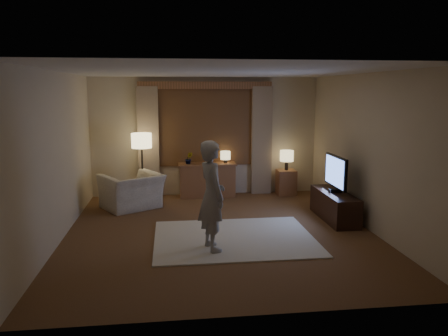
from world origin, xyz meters
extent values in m
cube|color=brown|center=(0.00, 0.00, -0.01)|extent=(5.00, 5.50, 0.02)
cube|color=silver|center=(0.00, 0.00, 2.61)|extent=(5.00, 5.50, 0.02)
cube|color=beige|center=(0.00, 2.76, 1.30)|extent=(5.00, 0.02, 2.60)
cube|color=beige|center=(0.00, -2.76, 1.30)|extent=(5.00, 0.02, 2.60)
cube|color=beige|center=(-2.51, 0.00, 1.30)|extent=(0.02, 5.50, 2.60)
cube|color=beige|center=(2.51, 0.00, 1.30)|extent=(0.02, 5.50, 2.60)
cube|color=black|center=(0.00, 2.73, 1.55)|extent=(2.00, 0.01, 1.70)
cube|color=brown|center=(0.00, 2.72, 1.55)|extent=(2.08, 0.04, 1.78)
cube|color=tan|center=(-1.25, 2.65, 1.20)|extent=(0.45, 0.12, 2.40)
cube|color=tan|center=(1.25, 2.65, 1.20)|extent=(0.45, 0.12, 2.40)
cube|color=brown|center=(0.00, 2.67, 2.42)|extent=(2.90, 0.14, 0.16)
cube|color=beige|center=(0.19, -0.35, 0.01)|extent=(2.50, 2.00, 0.02)
cube|color=brown|center=(0.01, 2.50, 0.35)|extent=(1.20, 0.40, 0.70)
cube|color=brown|center=(0.01, 2.50, 0.80)|extent=(0.16, 0.02, 0.20)
imported|color=#999999|center=(-0.39, 2.50, 0.85)|extent=(0.17, 0.13, 0.30)
cylinder|color=black|center=(0.41, 2.50, 0.76)|extent=(0.08, 0.08, 0.12)
cylinder|color=#FFE399|center=(0.41, 2.50, 0.91)|extent=(0.22, 0.22, 0.18)
cylinder|color=black|center=(-1.37, 2.26, 0.01)|extent=(0.31, 0.31, 0.03)
cylinder|color=black|center=(-1.37, 2.26, 0.57)|extent=(0.04, 0.04, 1.14)
cylinder|color=#FFE399|center=(-1.37, 2.26, 1.29)|extent=(0.42, 0.42, 0.31)
imported|color=beige|center=(-1.56, 1.69, 0.34)|extent=(1.39, 1.35, 0.69)
cube|color=brown|center=(1.78, 2.45, 0.28)|extent=(0.40, 0.40, 0.56)
cylinder|color=black|center=(1.78, 2.45, 0.66)|extent=(0.08, 0.08, 0.20)
cylinder|color=#FFE399|center=(1.78, 2.45, 0.88)|extent=(0.30, 0.30, 0.24)
cube|color=black|center=(2.15, 0.47, 0.25)|extent=(0.45, 1.40, 0.50)
cube|color=black|center=(2.15, 0.47, 0.53)|extent=(0.23, 0.10, 0.06)
cube|color=black|center=(2.15, 0.47, 0.88)|extent=(0.05, 0.92, 0.56)
cube|color=#5076DA|center=(2.12, 0.47, 0.88)|extent=(0.00, 0.86, 0.51)
imported|color=#A9A59C|center=(-0.20, -0.80, 0.82)|extent=(0.52, 0.66, 1.60)
camera|label=1|loc=(-0.79, -6.88, 2.31)|focal=35.00mm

